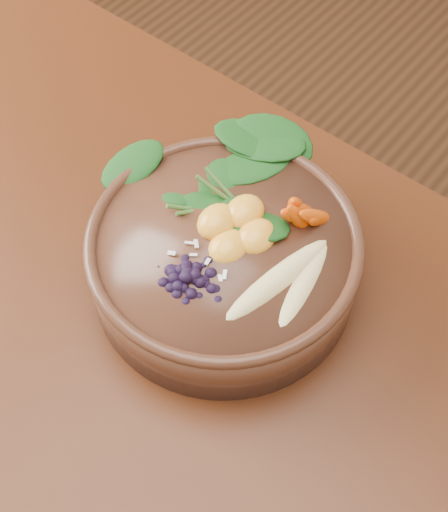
{
  "coord_description": "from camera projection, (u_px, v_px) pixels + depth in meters",
  "views": [
    {
      "loc": [
        0.46,
        -0.22,
        1.52
      ],
      "look_at": [
        0.16,
        0.15,
        0.8
      ],
      "focal_mm": 50.0,
      "sensor_mm": 36.0,
      "label": 1
    }
  ],
  "objects": [
    {
      "name": "stoneware_bowl",
      "position": [
        224.0,
        261.0,
        0.87
      ],
      "size": [
        0.33,
        0.33,
        0.09
      ],
      "primitive_type": "cylinder",
      "rotation": [
        0.0,
        0.0,
        -0.02
      ],
      "color": "#4F2C1D",
      "rests_on": "dining_table"
    },
    {
      "name": "carrot_cluster",
      "position": [
        313.0,
        196.0,
        0.81
      ],
      "size": [
        0.07,
        0.07,
        0.09
      ],
      "primitive_type": null,
      "rotation": [
        0.0,
        0.0,
        -0.02
      ],
      "color": "#D34503",
      "rests_on": "stoneware_bowl"
    },
    {
      "name": "mandarin_cluster",
      "position": [
        237.0,
        221.0,
        0.83
      ],
      "size": [
        0.1,
        0.11,
        0.04
      ],
      "primitive_type": null,
      "rotation": [
        0.0,
        0.0,
        -0.02
      ],
      "color": "orange",
      "rests_on": "stoneware_bowl"
    },
    {
      "name": "coconut_flakes",
      "position": [
        213.0,
        251.0,
        0.82
      ],
      "size": [
        0.11,
        0.08,
        0.01
      ],
      "primitive_type": null,
      "rotation": [
        0.0,
        0.0,
        -0.02
      ],
      "color": "white",
      "rests_on": "stoneware_bowl"
    },
    {
      "name": "ground",
      "position": [
        121.0,
        475.0,
        1.52
      ],
      "size": [
        4.0,
        4.0,
        0.0
      ],
      "primitive_type": "plane",
      "color": "#381E0F",
      "rests_on": "ground"
    },
    {
      "name": "dining_table",
      "position": [
        63.0,
        329.0,
        0.97
      ],
      "size": [
        1.6,
        0.9,
        0.75
      ],
      "color": "#331C0C",
      "rests_on": "ground"
    },
    {
      "name": "kale_heap",
      "position": [
        228.0,
        171.0,
        0.86
      ],
      "size": [
        0.22,
        0.2,
        0.05
      ],
      "primitive_type": null,
      "rotation": [
        0.0,
        0.0,
        -0.02
      ],
      "color": "#184C16",
      "rests_on": "stoneware_bowl"
    },
    {
      "name": "banana_halves",
      "position": [
        292.0,
        274.0,
        0.79
      ],
      "size": [
        0.09,
        0.19,
        0.03
      ],
      "rotation": [
        0.0,
        0.0,
        -0.02
      ],
      "color": "#E0CC84",
      "rests_on": "stoneware_bowl"
    },
    {
      "name": "blueberry_pile",
      "position": [
        187.0,
        268.0,
        0.78
      ],
      "size": [
        0.15,
        0.12,
        0.05
      ],
      "primitive_type": null,
      "rotation": [
        0.0,
        0.0,
        -0.02
      ],
      "color": "black",
      "rests_on": "stoneware_bowl"
    }
  ]
}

